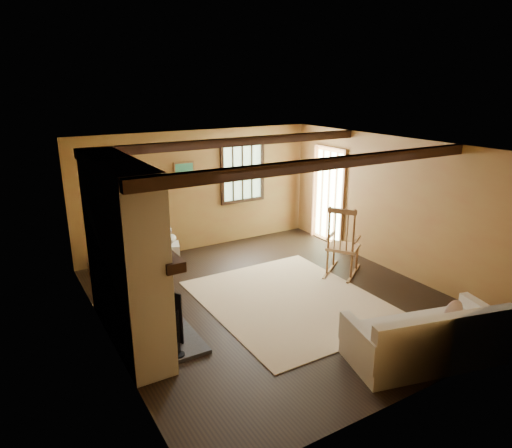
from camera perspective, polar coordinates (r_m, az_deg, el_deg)
ground at (r=7.33m, az=2.00°, el=-9.28°), size 5.50×5.50×0.00m
room_envelope at (r=7.08m, az=2.52°, el=3.87°), size 5.02×5.52×2.44m
fireplace at (r=6.06m, az=-15.95°, el=-4.42°), size 1.02×2.30×2.40m
rug at (r=7.28m, az=4.21°, el=-9.48°), size 2.50×3.00×0.01m
rocking_chair at (r=8.17m, az=10.76°, el=-2.66°), size 1.01×0.90×1.26m
sofa at (r=6.09m, az=20.62°, el=-13.49°), size 2.05×1.28×0.77m
firewood_pile at (r=8.66m, az=-17.99°, el=-4.94°), size 0.68×0.12×0.25m
laundry_basket at (r=8.98m, az=-11.14°, el=-3.40°), size 0.59×0.52×0.30m
basket_pillow at (r=8.90m, az=-11.24°, el=-1.86°), size 0.52×0.47×0.21m
armchair at (r=8.34m, az=-13.89°, el=-3.93°), size 1.00×1.00×0.66m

